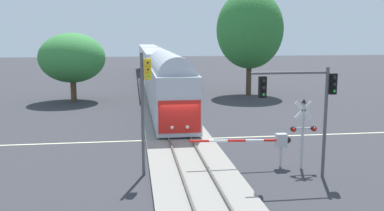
{
  "coord_description": "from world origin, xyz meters",
  "views": [
    {
      "loc": [
        -2.94,
        -27.62,
        6.93
      ],
      "look_at": [
        1.15,
        1.67,
        2.0
      ],
      "focal_mm": 39.89,
      "sensor_mm": 36.0,
      "label": 1
    }
  ],
  "objects_px": {
    "commuter_train": "(155,67)",
    "crossing_gate_near": "(271,141)",
    "traffic_signal_median": "(145,95)",
    "oak_behind_train": "(72,58)",
    "crossing_signal_mast": "(303,126)",
    "oak_far_right": "(250,30)",
    "traffic_signal_near_right": "(306,96)"
  },
  "relations": [
    {
      "from": "commuter_train",
      "to": "traffic_signal_median",
      "type": "distance_m",
      "value": 36.08
    },
    {
      "from": "traffic_signal_near_right",
      "to": "oak_far_right",
      "type": "xyz_separation_m",
      "value": [
        5.17,
        28.63,
        3.42
      ]
    },
    {
      "from": "commuter_train",
      "to": "traffic_signal_median",
      "type": "relative_size",
      "value": 10.38
    },
    {
      "from": "oak_far_right",
      "to": "oak_behind_train",
      "type": "bearing_deg",
      "value": -174.31
    },
    {
      "from": "traffic_signal_median",
      "to": "oak_far_right",
      "type": "height_order",
      "value": "oak_far_right"
    },
    {
      "from": "crossing_signal_mast",
      "to": "traffic_signal_near_right",
      "type": "xyz_separation_m",
      "value": [
        -0.54,
        -1.41,
        1.81
      ]
    },
    {
      "from": "commuter_train",
      "to": "crossing_signal_mast",
      "type": "bearing_deg",
      "value": -81.03
    },
    {
      "from": "oak_far_right",
      "to": "crossing_signal_mast",
      "type": "bearing_deg",
      "value": -99.67
    },
    {
      "from": "traffic_signal_median",
      "to": "oak_behind_train",
      "type": "height_order",
      "value": "oak_behind_train"
    },
    {
      "from": "commuter_train",
      "to": "crossing_signal_mast",
      "type": "relative_size",
      "value": 17.14
    },
    {
      "from": "traffic_signal_median",
      "to": "crossing_gate_near",
      "type": "bearing_deg",
      "value": 3.27
    },
    {
      "from": "traffic_signal_median",
      "to": "oak_behind_train",
      "type": "xyz_separation_m",
      "value": [
        -6.77,
        25.19,
        0.47
      ]
    },
    {
      "from": "traffic_signal_near_right",
      "to": "oak_behind_train",
      "type": "relative_size",
      "value": 0.76
    },
    {
      "from": "oak_behind_train",
      "to": "oak_far_right",
      "type": "relative_size",
      "value": 0.6
    },
    {
      "from": "traffic_signal_near_right",
      "to": "oak_behind_train",
      "type": "distance_m",
      "value": 30.29
    },
    {
      "from": "crossing_gate_near",
      "to": "traffic_signal_near_right",
      "type": "xyz_separation_m",
      "value": [
        1.0,
        -1.88,
        2.66
      ]
    },
    {
      "from": "traffic_signal_near_right",
      "to": "oak_behind_train",
      "type": "bearing_deg",
      "value": 118.2
    },
    {
      "from": "crossing_signal_mast",
      "to": "oak_far_right",
      "type": "height_order",
      "value": "oak_far_right"
    },
    {
      "from": "traffic_signal_near_right",
      "to": "traffic_signal_median",
      "type": "bearing_deg",
      "value": 168.73
    },
    {
      "from": "crossing_gate_near",
      "to": "traffic_signal_near_right",
      "type": "distance_m",
      "value": 3.41
    },
    {
      "from": "traffic_signal_median",
      "to": "oak_behind_train",
      "type": "bearing_deg",
      "value": 105.05
    },
    {
      "from": "commuter_train",
      "to": "crossing_gate_near",
      "type": "height_order",
      "value": "commuter_train"
    },
    {
      "from": "traffic_signal_median",
      "to": "traffic_signal_near_right",
      "type": "bearing_deg",
      "value": -11.27
    },
    {
      "from": "crossing_gate_near",
      "to": "crossing_signal_mast",
      "type": "height_order",
      "value": "crossing_signal_mast"
    },
    {
      "from": "commuter_train",
      "to": "traffic_signal_near_right",
      "type": "height_order",
      "value": "commuter_train"
    },
    {
      "from": "crossing_signal_mast",
      "to": "oak_behind_train",
      "type": "bearing_deg",
      "value": 120.42
    },
    {
      "from": "crossing_signal_mast",
      "to": "traffic_signal_median",
      "type": "relative_size",
      "value": 0.61
    },
    {
      "from": "commuter_train",
      "to": "crossing_gate_near",
      "type": "distance_m",
      "value": 35.87
    },
    {
      "from": "crossing_gate_near",
      "to": "commuter_train",
      "type": "bearing_deg",
      "value": 96.66
    },
    {
      "from": "traffic_signal_median",
      "to": "traffic_signal_near_right",
      "type": "relative_size",
      "value": 1.13
    },
    {
      "from": "crossing_gate_near",
      "to": "oak_behind_train",
      "type": "xyz_separation_m",
      "value": [
        -13.31,
        24.81,
        3.14
      ]
    },
    {
      "from": "commuter_train",
      "to": "crossing_signal_mast",
      "type": "xyz_separation_m",
      "value": [
        5.69,
        -36.06,
        -0.47
      ]
    }
  ]
}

